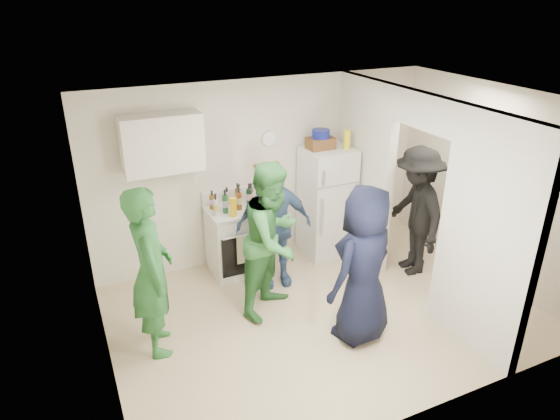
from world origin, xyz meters
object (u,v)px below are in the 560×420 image
at_px(stove, 238,240).
at_px(wicker_basket, 320,143).
at_px(yellow_cup_stack_top, 347,140).
at_px(person_green_center, 273,239).
at_px(person_nook, 416,211).
at_px(blue_bowl, 321,134).
at_px(person_green_left, 151,272).
at_px(fridge, 326,202).
at_px(person_denim, 274,226).
at_px(person_navy, 364,266).

xyz_separation_m(stove, wicker_basket, (1.23, 0.02, 1.18)).
distance_m(yellow_cup_stack_top, person_green_center, 1.87).
distance_m(wicker_basket, person_green_center, 1.69).
xyz_separation_m(yellow_cup_stack_top, person_nook, (0.58, -0.85, -0.81)).
height_order(blue_bowl, person_green_left, person_green_left).
xyz_separation_m(fridge, wicker_basket, (-0.10, 0.05, 0.85)).
distance_m(person_green_center, person_denim, 0.57).
distance_m(yellow_cup_stack_top, person_denim, 1.55).
bearing_deg(yellow_cup_stack_top, fridge, 155.56).
height_order(stove, blue_bowl, blue_bowl).
height_order(yellow_cup_stack_top, person_navy, yellow_cup_stack_top).
distance_m(wicker_basket, person_green_left, 2.90).
bearing_deg(person_nook, person_navy, -44.50).
relative_size(person_green_center, person_navy, 1.04).
xyz_separation_m(fridge, yellow_cup_stack_top, (0.22, -0.10, 0.90)).
bearing_deg(person_navy, yellow_cup_stack_top, -134.99).
bearing_deg(person_green_left, blue_bowl, -60.01).
bearing_deg(person_navy, person_nook, -166.97).
bearing_deg(wicker_basket, fridge, -26.57).
distance_m(blue_bowl, person_green_center, 1.75).
xyz_separation_m(person_green_center, person_navy, (0.64, -0.89, -0.04)).
bearing_deg(person_nook, yellow_cup_stack_top, -133.13).
bearing_deg(person_denim, person_green_left, -148.15).
height_order(wicker_basket, person_green_left, person_green_left).
bearing_deg(yellow_cup_stack_top, stove, 175.20).
distance_m(blue_bowl, person_denim, 1.41).
distance_m(yellow_cup_stack_top, person_nook, 1.31).
distance_m(blue_bowl, person_navy, 2.16).
xyz_separation_m(stove, yellow_cup_stack_top, (1.55, -0.13, 1.23)).
relative_size(yellow_cup_stack_top, person_nook, 0.14).
bearing_deg(person_green_center, wicker_basket, 6.66).
xyz_separation_m(stove, person_green_center, (0.08, -1.00, 0.46)).
xyz_separation_m(fridge, blue_bowl, (-0.10, 0.05, 0.98)).
bearing_deg(person_green_center, blue_bowl, 6.66).
relative_size(fridge, person_denim, 0.95).
distance_m(stove, person_green_center, 1.10).
relative_size(blue_bowl, person_nook, 0.14).
distance_m(stove, fridge, 1.37).
height_order(person_green_left, person_navy, person_green_left).
distance_m(stove, blue_bowl, 1.79).
bearing_deg(wicker_basket, stove, -179.07).
height_order(stove, wicker_basket, wicker_basket).
distance_m(stove, wicker_basket, 1.70).
bearing_deg(stove, person_nook, -24.79).
xyz_separation_m(person_green_left, person_green_center, (1.41, 0.15, -0.00)).
relative_size(stove, blue_bowl, 3.82).
distance_m(person_green_center, person_navy, 1.09).
bearing_deg(person_denim, stove, 132.81).
height_order(blue_bowl, person_nook, blue_bowl).
distance_m(person_green_left, person_green_center, 1.42).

